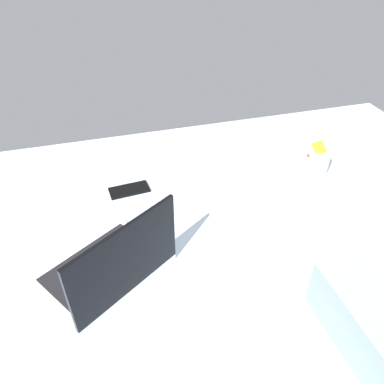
{
  "coord_description": "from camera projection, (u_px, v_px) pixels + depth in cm",
  "views": [
    {
      "loc": [
        48.66,
        80.37,
        98.27
      ],
      "look_at": [
        21.59,
        -14.07,
        24.0
      ],
      "focal_mm": 35.11,
      "sensor_mm": 36.0,
      "label": 1
    }
  ],
  "objects": [
    {
      "name": "bed_mattress",
      "position": [
        265.0,
        241.0,
        1.26
      ],
      "size": [
        180.0,
        140.0,
        18.0
      ],
      "primitive_type": "cube",
      "color": "silver",
      "rests_on": "ground"
    },
    {
      "name": "laptop",
      "position": [
        110.0,
        267.0,
        0.99
      ],
      "size": [
        40.21,
        37.35,
        23.0
      ],
      "rotation": [
        0.0,
        0.0,
        0.58
      ],
      "color": "silver",
      "rests_on": "bed_mattress"
    },
    {
      "name": "snack_cup",
      "position": [
        317.0,
        159.0,
        1.39
      ],
      "size": [
        9.64,
        9.0,
        14.36
      ],
      "color": "silver",
      "rests_on": "bed_mattress"
    },
    {
      "name": "cell_phone",
      "position": [
        129.0,
        190.0,
        1.33
      ],
      "size": [
        14.53,
        7.98,
        0.8
      ],
      "primitive_type": "cube",
      "rotation": [
        0.0,
        0.0,
        1.66
      ],
      "color": "black",
      "rests_on": "bed_mattress"
    }
  ]
}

